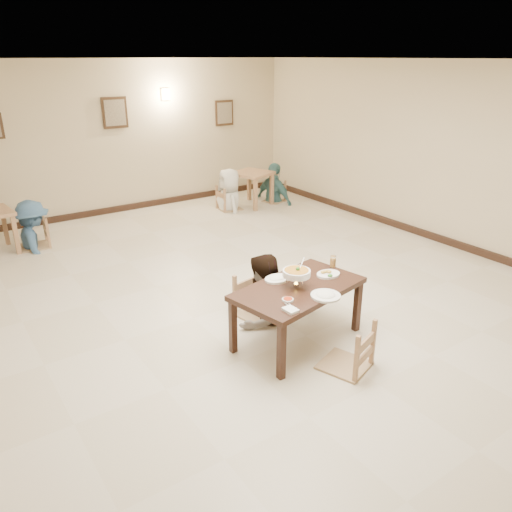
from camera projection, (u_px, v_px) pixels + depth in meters
floor at (253, 300)px, 6.67m from camera, size 10.00×10.00×0.00m
ceiling at (252, 59)px, 5.55m from camera, size 10.00×10.00×0.00m
wall_back at (112, 139)px, 9.93m from camera, size 10.00×0.00×10.00m
wall_right at (453, 156)px, 8.21m from camera, size 0.00×10.00×10.00m
baseboard_back at (120, 209)px, 10.45m from camera, size 8.00×0.06×0.12m
baseboard_right at (440, 239)px, 8.73m from camera, size 0.06×10.00×0.12m
picture_b at (115, 113)px, 9.77m from camera, size 0.50×0.04×0.60m
picture_c at (224, 113)px, 11.14m from camera, size 0.45×0.04×0.55m
wall_sconce at (165, 94)px, 10.24m from camera, size 0.16×0.05×0.22m
main_table at (298, 293)px, 5.51m from camera, size 1.59×1.09×0.68m
chair_far at (258, 279)px, 6.11m from camera, size 0.47×0.47×1.00m
chair_near at (347, 325)px, 5.07m from camera, size 0.47×0.47×1.00m
main_diner at (262, 256)px, 5.90m from camera, size 0.99×0.89×1.67m
curry_warmer at (296, 273)px, 5.41m from camera, size 0.34×0.31×0.28m
rice_plate_far at (278, 278)px, 5.63m from camera, size 0.32×0.32×0.07m
rice_plate_near at (326, 295)px, 5.24m from camera, size 0.32×0.32×0.07m
fried_plate at (328, 274)px, 5.74m from camera, size 0.29×0.29×0.06m
chili_dish at (288, 300)px, 5.15m from camera, size 0.12×0.12×0.03m
napkin_cutlery at (290, 310)px, 4.95m from camera, size 0.14×0.23×0.03m
drink_glass at (333, 262)px, 5.96m from camera, size 0.07×0.07×0.14m
bg_table_right at (252, 178)px, 10.69m from camera, size 0.94×0.94×0.73m
bg_chair_lr at (31, 220)px, 8.35m from camera, size 0.46×0.46×0.98m
bg_chair_rl at (229, 187)px, 10.45m from camera, size 0.45×0.45×0.95m
bg_chair_rr at (274, 183)px, 11.03m from camera, size 0.41×0.41×0.86m
bg_diner_b at (28, 201)px, 8.23m from camera, size 0.64×1.07×1.63m
bg_diner_c at (229, 169)px, 10.30m from camera, size 0.71×0.94×1.74m
bg_diner_d at (275, 163)px, 10.87m from camera, size 0.59×1.07×1.73m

